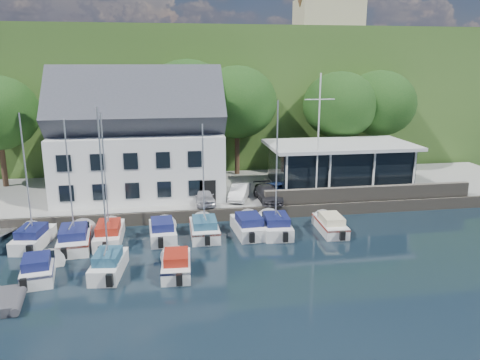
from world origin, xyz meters
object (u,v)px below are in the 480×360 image
(harbor_building, at_px, (139,145))
(boat_r1_7, at_px, (330,223))
(boat_r1_3, at_px, (162,229))
(car_dgrey, at_px, (268,194))
(flagpole, at_px, (318,138))
(boat_r2_0, at_px, (38,267))
(dinghy_1, at_px, (6,299))
(car_silver, at_px, (204,196))
(car_blue, at_px, (280,190))
(boat_r1_0, at_px, (27,184))
(boat_r1_2, at_px, (105,181))
(boat_r1_6, at_px, (276,175))
(car_white, at_px, (240,192))
(boat_r1_1, at_px, (70,183))
(boat_r2_2, at_px, (176,262))
(boat_r2_1, at_px, (104,201))
(club_pavilion, at_px, (339,165))
(boat_r1_5, at_px, (249,224))
(boat_r1_4, at_px, (203,178))

(harbor_building, xyz_separation_m, boat_r1_7, (14.15, -9.19, -4.67))
(boat_r1_3, bearing_deg, car_dgrey, 25.33)
(flagpole, relative_size, boat_r2_0, 2.08)
(dinghy_1, bearing_deg, car_silver, 42.10)
(car_blue, bearing_deg, car_dgrey, -160.32)
(car_silver, relative_size, boat_r1_0, 0.44)
(boat_r1_2, bearing_deg, car_dgrey, 20.93)
(flagpole, height_order, boat_r1_6, flagpole)
(boat_r1_7, bearing_deg, car_white, 135.65)
(boat_r1_1, height_order, boat_r2_2, boat_r1_1)
(harbor_building, distance_m, car_blue, 12.75)
(harbor_building, bearing_deg, boat_r1_2, -102.70)
(harbor_building, xyz_separation_m, flagpole, (14.74, -3.89, 0.88))
(car_white, bearing_deg, boat_r1_2, -132.05)
(harbor_building, height_order, boat_r2_1, harbor_building)
(car_white, xyz_separation_m, car_blue, (3.57, 0.19, -0.02))
(boat_r1_1, relative_size, boat_r1_3, 1.63)
(flagpole, xyz_separation_m, boat_r1_1, (-18.91, -5.33, -1.69))
(boat_r2_1, bearing_deg, boat_r1_3, 65.67)
(boat_r1_3, height_order, boat_r1_7, boat_r1_3)
(boat_r1_1, bearing_deg, club_pavilion, 16.35)
(car_blue, bearing_deg, boat_r1_7, -89.85)
(boat_r1_7, distance_m, boat_r2_0, 20.13)
(boat_r1_5, relative_size, boat_r2_2, 1.11)
(harbor_building, height_order, dinghy_1, harbor_building)
(boat_r1_1, bearing_deg, boat_r1_4, -1.66)
(boat_r1_4, relative_size, boat_r1_7, 1.48)
(car_dgrey, relative_size, boat_r1_0, 0.49)
(boat_r2_1, xyz_separation_m, boat_r2_2, (3.99, -0.55, -3.85))
(boat_r2_2, bearing_deg, club_pavilion, 45.13)
(boat_r1_0, relative_size, boat_r1_4, 1.00)
(boat_r1_0, bearing_deg, boat_r2_1, -35.53)
(car_dgrey, bearing_deg, harbor_building, 157.00)
(car_white, distance_m, boat_r1_5, 5.72)
(boat_r1_7, xyz_separation_m, boat_r2_0, (-19.57, -4.71, 0.04))
(boat_r2_1, bearing_deg, boat_r2_0, -173.33)
(car_silver, distance_m, boat_r1_4, 5.62)
(car_dgrey, height_order, car_blue, car_dgrey)
(club_pavilion, distance_m, car_dgrey, 8.32)
(boat_r1_5, xyz_separation_m, boat_r1_7, (6.11, -0.54, -0.07))
(boat_r1_3, xyz_separation_m, boat_r2_2, (0.81, -5.77, -0.05))
(car_dgrey, distance_m, boat_r2_0, 18.85)
(harbor_building, height_order, car_dgrey, harbor_building)
(car_white, xyz_separation_m, boat_r1_0, (-15.31, -5.54, 2.73))
(car_silver, height_order, boat_r1_0, boat_r1_0)
(car_blue, distance_m, boat_r1_0, 19.92)
(flagpole, bearing_deg, boat_r2_0, -153.60)
(car_silver, relative_size, boat_r1_6, 0.43)
(car_silver, bearing_deg, car_blue, 4.13)
(car_white, height_order, boat_r1_0, boat_r1_0)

